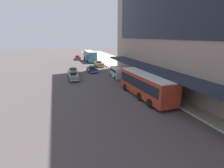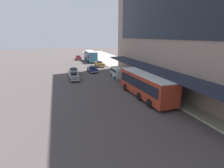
# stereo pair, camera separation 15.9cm
# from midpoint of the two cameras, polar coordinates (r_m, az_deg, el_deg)

# --- Properties ---
(transit_bus_kerbside_front) EXTENTS (2.73, 9.82, 3.27)m
(transit_bus_kerbside_front) POSITION_cam_midpoint_polar(r_m,az_deg,el_deg) (56.29, -6.95, 9.21)
(transit_bus_kerbside_front) COLOR teal
(transit_bus_kerbside_front) RESTS_ON ground
(transit_bus_kerbside_rear) EXTENTS (3.07, 10.65, 3.17)m
(transit_bus_kerbside_rear) POSITION_cam_midpoint_polar(r_m,az_deg,el_deg) (23.14, 11.05, 0.03)
(transit_bus_kerbside_rear) COLOR #A9331F
(transit_bus_kerbside_rear) RESTS_ON ground
(sedan_oncoming_front) EXTENTS (1.90, 4.26, 1.50)m
(sedan_oncoming_front) POSITION_cam_midpoint_polar(r_m,az_deg,el_deg) (39.62, -6.29, 4.99)
(sedan_oncoming_front) COLOR navy
(sedan_oncoming_front) RESTS_ON ground
(sedan_oncoming_rear) EXTENTS (1.84, 4.84, 1.59)m
(sedan_oncoming_rear) POSITION_cam_midpoint_polar(r_m,az_deg,el_deg) (61.43, -10.86, 8.54)
(sedan_oncoming_rear) COLOR #AA1C23
(sedan_oncoming_rear) RESTS_ON ground
(sedan_second_near) EXTENTS (1.88, 4.46, 1.56)m
(sedan_second_near) POSITION_cam_midpoint_polar(r_m,az_deg,el_deg) (46.61, -4.00, 6.65)
(sedan_second_near) COLOR olive
(sedan_second_near) RESTS_ON ground
(sedan_second_mid) EXTENTS (1.78, 4.38, 1.68)m
(sedan_second_mid) POSITION_cam_midpoint_polar(r_m,az_deg,el_deg) (32.90, -12.27, 2.73)
(sedan_second_mid) COLOR gray
(sedan_second_mid) RESTS_ON ground
(sedan_far_back) EXTENTS (1.96, 4.25, 1.44)m
(sedan_far_back) POSITION_cam_midpoint_polar(r_m,az_deg,el_deg) (38.00, -12.31, 4.25)
(sedan_far_back) COLOR beige
(sedan_far_back) RESTS_ON ground
(vw_van) EXTENTS (1.99, 4.59, 1.96)m
(vw_van) POSITION_cam_midpoint_polar(r_m,az_deg,el_deg) (34.01, 1.91, 3.97)
(vw_van) COLOR #AFC3C0
(vw_van) RESTS_ON ground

